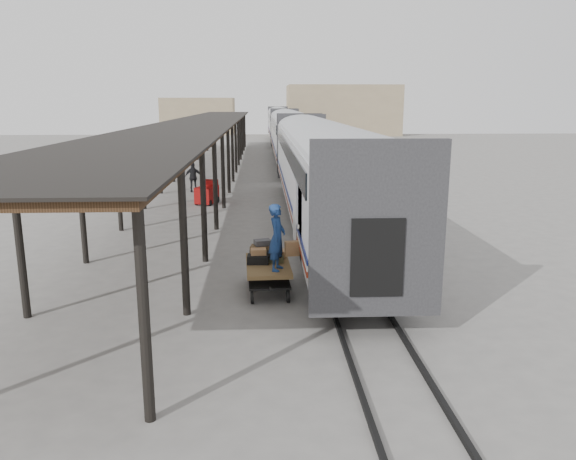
{
  "coord_description": "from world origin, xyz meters",
  "views": [
    {
      "loc": [
        0.65,
        -15.93,
        5.45
      ],
      "look_at": [
        1.41,
        0.36,
        1.7
      ],
      "focal_mm": 35.0,
      "sensor_mm": 36.0,
      "label": 1
    }
  ],
  "objects_px": {
    "luggage_tug": "(207,193)",
    "pedestrian": "(193,177)",
    "porter": "(277,237)",
    "baggage_cart": "(268,270)"
  },
  "relations": [
    {
      "from": "baggage_cart",
      "to": "pedestrian",
      "type": "xyz_separation_m",
      "value": [
        -4.34,
        18.72,
        0.26
      ]
    },
    {
      "from": "porter",
      "to": "baggage_cart",
      "type": "bearing_deg",
      "value": 37.78
    },
    {
      "from": "luggage_tug",
      "to": "porter",
      "type": "bearing_deg",
      "value": -59.23
    },
    {
      "from": "baggage_cart",
      "to": "luggage_tug",
      "type": "xyz_separation_m",
      "value": [
        -3.12,
        14.58,
        -0.07
      ]
    },
    {
      "from": "porter",
      "to": "pedestrian",
      "type": "height_order",
      "value": "porter"
    },
    {
      "from": "luggage_tug",
      "to": "pedestrian",
      "type": "xyz_separation_m",
      "value": [
        -1.21,
        4.14,
        0.33
      ]
    },
    {
      "from": "pedestrian",
      "to": "luggage_tug",
      "type": "bearing_deg",
      "value": 100.68
    },
    {
      "from": "pedestrian",
      "to": "porter",
      "type": "bearing_deg",
      "value": 97.67
    },
    {
      "from": "porter",
      "to": "pedestrian",
      "type": "bearing_deg",
      "value": 30.07
    },
    {
      "from": "baggage_cart",
      "to": "luggage_tug",
      "type": "relative_size",
      "value": 1.5
    }
  ]
}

